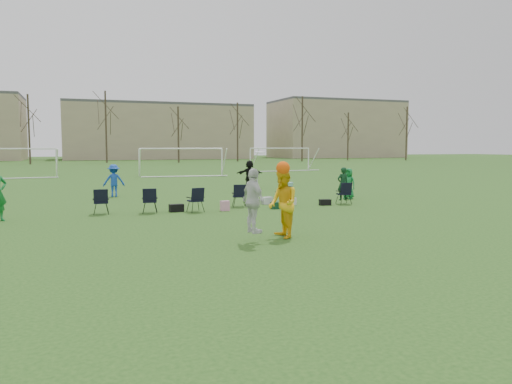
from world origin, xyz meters
name	(u,v)px	position (x,y,z in m)	size (l,w,h in m)	color
ground	(280,246)	(0.00, 0.00, 0.00)	(260.00, 260.00, 0.00)	#214A17
fielder_blue	(114,181)	(-3.05, 14.73, 0.83)	(1.07, 0.62, 1.66)	#1744AE
fielder_green_far	(348,184)	(7.75, 9.74, 0.75)	(0.74, 0.48, 1.51)	#157736
fielder_black	(250,174)	(5.33, 17.57, 0.86)	(1.60, 0.51, 1.73)	black
center_contest	(273,202)	(0.17, 0.89, 1.05)	(1.72, 1.49, 2.44)	silver
sideline_setup	(241,196)	(1.58, 7.97, 0.50)	(11.06, 2.05, 1.65)	#0E351A
goal_left	(9,155)	(-10.00, 34.00, 1.92)	(7.39, 0.76, 2.46)	white
goal_mid	(181,154)	(4.00, 32.00, 1.92)	(7.40, 0.63, 2.46)	white
goal_right	(280,153)	(16.00, 38.00, 1.92)	(7.35, 1.14, 2.46)	white
tree_line	(108,131)	(0.24, 69.85, 5.09)	(110.28, 3.28, 11.40)	#382B21
building_row	(132,130)	(6.73, 96.00, 5.99)	(126.00, 16.00, 13.00)	tan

